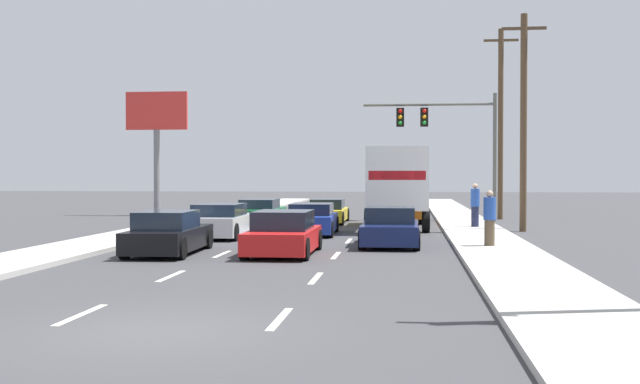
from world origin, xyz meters
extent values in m
plane|color=#3D3D3F|center=(0.00, 25.00, 0.00)|extent=(140.00, 140.00, 0.00)
cube|color=#B2AFA8|center=(6.50, 20.00, 0.07)|extent=(2.50, 80.00, 0.14)
cube|color=#B2AFA8|center=(-6.50, 20.00, 0.07)|extent=(2.50, 80.00, 0.14)
cube|color=silver|center=(-1.70, 1.20, 0.00)|extent=(0.14, 2.00, 0.01)
cube|color=silver|center=(-1.70, 6.20, 0.00)|extent=(0.14, 2.00, 0.01)
cube|color=silver|center=(-1.70, 11.20, 0.00)|extent=(0.14, 2.00, 0.01)
cube|color=silver|center=(-1.70, 16.20, 0.00)|extent=(0.14, 2.00, 0.01)
cube|color=silver|center=(-1.70, 21.20, 0.00)|extent=(0.14, 2.00, 0.01)
cube|color=silver|center=(-1.70, 26.20, 0.00)|extent=(0.14, 2.00, 0.01)
cube|color=silver|center=(-1.70, 31.20, 0.00)|extent=(0.14, 2.00, 0.01)
cube|color=silver|center=(-1.70, 36.20, 0.00)|extent=(0.14, 2.00, 0.01)
cube|color=silver|center=(-1.70, 41.20, 0.00)|extent=(0.14, 2.00, 0.01)
cube|color=silver|center=(-1.70, 46.20, 0.00)|extent=(0.14, 2.00, 0.01)
cube|color=silver|center=(-1.70, 51.20, 0.00)|extent=(0.14, 2.00, 0.01)
cube|color=silver|center=(1.70, 1.20, 0.00)|extent=(0.14, 2.00, 0.01)
cube|color=silver|center=(1.70, 6.20, 0.00)|extent=(0.14, 2.00, 0.01)
cube|color=silver|center=(1.70, 11.20, 0.00)|extent=(0.14, 2.00, 0.01)
cube|color=silver|center=(1.70, 16.20, 0.00)|extent=(0.14, 2.00, 0.01)
cube|color=silver|center=(1.70, 21.20, 0.00)|extent=(0.14, 2.00, 0.01)
cube|color=silver|center=(1.70, 26.20, 0.00)|extent=(0.14, 2.00, 0.01)
cube|color=silver|center=(1.70, 31.20, 0.00)|extent=(0.14, 2.00, 0.01)
cube|color=silver|center=(1.70, 36.20, 0.00)|extent=(0.14, 2.00, 0.01)
cube|color=silver|center=(1.70, 41.20, 0.00)|extent=(0.14, 2.00, 0.01)
cube|color=silver|center=(1.70, 46.20, 0.00)|extent=(0.14, 2.00, 0.01)
cube|color=silver|center=(1.70, 51.20, 0.00)|extent=(0.14, 2.00, 0.01)
cube|color=#196B38|center=(-3.23, 25.32, 0.45)|extent=(1.90, 4.63, 0.61)
cube|color=#192333|center=(-3.23, 25.06, 0.97)|extent=(1.64, 2.41, 0.45)
cylinder|color=black|center=(-4.11, 27.05, 0.32)|extent=(0.23, 0.64, 0.64)
cylinder|color=black|center=(-2.41, 27.08, 0.32)|extent=(0.23, 0.64, 0.64)
cylinder|color=black|center=(-4.06, 23.55, 0.32)|extent=(0.23, 0.64, 0.64)
cylinder|color=black|center=(-2.35, 23.58, 0.32)|extent=(0.23, 0.64, 0.64)
cube|color=white|center=(-3.21, 17.24, 0.48)|extent=(1.89, 4.34, 0.69)
cube|color=#192333|center=(-3.21, 17.03, 1.05)|extent=(1.66, 2.25, 0.45)
cylinder|color=black|center=(-4.09, 18.85, 0.32)|extent=(0.22, 0.64, 0.64)
cylinder|color=black|center=(-2.34, 18.86, 0.32)|extent=(0.22, 0.64, 0.64)
cylinder|color=black|center=(-4.07, 15.62, 0.32)|extent=(0.22, 0.64, 0.64)
cylinder|color=black|center=(-2.33, 15.63, 0.32)|extent=(0.22, 0.64, 0.64)
cube|color=black|center=(-3.32, 11.20, 0.45)|extent=(1.86, 4.47, 0.62)
cube|color=#192333|center=(-3.31, 10.94, 1.03)|extent=(1.58, 2.21, 0.52)
cylinder|color=black|center=(-4.17, 12.83, 0.32)|extent=(0.24, 0.65, 0.64)
cylinder|color=black|center=(-2.57, 12.88, 0.32)|extent=(0.24, 0.65, 0.64)
cylinder|color=black|center=(-4.06, 9.51, 0.32)|extent=(0.24, 0.65, 0.64)
cylinder|color=black|center=(-2.47, 9.56, 0.32)|extent=(0.24, 0.65, 0.64)
cube|color=yellow|center=(-0.08, 26.30, 0.42)|extent=(1.76, 4.65, 0.55)
cube|color=#192333|center=(-0.08, 26.19, 0.93)|extent=(1.53, 2.10, 0.48)
cylinder|color=black|center=(-0.90, 28.06, 0.32)|extent=(0.22, 0.64, 0.64)
cylinder|color=black|center=(0.71, 28.07, 0.32)|extent=(0.22, 0.64, 0.64)
cylinder|color=black|center=(-0.87, 24.52, 0.32)|extent=(0.22, 0.64, 0.64)
cylinder|color=black|center=(0.73, 24.53, 0.32)|extent=(0.22, 0.64, 0.64)
cube|color=#1E389E|center=(0.04, 18.94, 0.47)|extent=(1.89, 4.16, 0.65)
cube|color=#192333|center=(0.04, 18.84, 1.01)|extent=(1.63, 2.14, 0.45)
cylinder|color=black|center=(-0.83, 20.43, 0.32)|extent=(0.24, 0.65, 0.64)
cylinder|color=black|center=(0.84, 20.47, 0.32)|extent=(0.24, 0.65, 0.64)
cylinder|color=black|center=(-0.76, 17.41, 0.32)|extent=(0.24, 0.65, 0.64)
cylinder|color=black|center=(0.91, 17.45, 0.32)|extent=(0.24, 0.65, 0.64)
cube|color=red|center=(0.13, 11.29, 0.44)|extent=(1.81, 4.19, 0.61)
cube|color=#192333|center=(0.13, 11.31, 1.02)|extent=(1.60, 2.17, 0.55)
cylinder|color=black|center=(-0.72, 12.84, 0.32)|extent=(0.22, 0.64, 0.64)
cylinder|color=black|center=(0.98, 12.84, 0.32)|extent=(0.22, 0.64, 0.64)
cylinder|color=black|center=(-0.72, 9.74, 0.32)|extent=(0.22, 0.64, 0.64)
cylinder|color=black|center=(0.98, 9.74, 0.32)|extent=(0.22, 0.64, 0.64)
cube|color=white|center=(3.33, 21.68, 2.21)|extent=(2.56, 5.79, 2.52)
cube|color=red|center=(3.38, 18.82, 2.34)|extent=(2.21, 0.08, 0.36)
cube|color=orange|center=(3.26, 25.66, 1.32)|extent=(2.40, 2.26, 2.03)
cylinder|color=black|center=(2.08, 25.64, 0.48)|extent=(0.32, 0.96, 0.96)
cylinder|color=black|center=(4.44, 25.68, 0.48)|extent=(0.32, 0.96, 0.96)
cylinder|color=black|center=(2.17, 20.51, 0.48)|extent=(0.32, 0.96, 0.96)
cylinder|color=black|center=(4.53, 20.55, 0.48)|extent=(0.32, 0.96, 0.96)
cube|color=#141E4C|center=(3.20, 14.46, 0.45)|extent=(1.85, 4.24, 0.62)
cube|color=#192333|center=(3.20, 14.53, 1.03)|extent=(1.62, 1.89, 0.53)
cylinder|color=black|center=(2.34, 16.01, 0.32)|extent=(0.22, 0.64, 0.64)
cylinder|color=black|center=(4.04, 16.03, 0.32)|extent=(0.22, 0.64, 0.64)
cylinder|color=black|center=(2.36, 12.89, 0.32)|extent=(0.22, 0.64, 0.64)
cylinder|color=black|center=(4.06, 12.90, 0.32)|extent=(0.22, 0.64, 0.64)
cylinder|color=#595B56|center=(8.21, 29.03, 3.26)|extent=(0.20, 0.20, 6.53)
cylinder|color=#595B56|center=(4.86, 29.03, 5.97)|extent=(6.71, 0.14, 0.14)
cube|color=black|center=(4.63, 29.03, 5.32)|extent=(0.40, 0.56, 0.95)
sphere|color=red|center=(4.63, 28.72, 5.62)|extent=(0.20, 0.20, 0.20)
sphere|color=orange|center=(4.63, 28.72, 5.32)|extent=(0.20, 0.20, 0.20)
sphere|color=green|center=(4.63, 28.72, 5.02)|extent=(0.20, 0.20, 0.20)
cube|color=black|center=(3.40, 29.03, 5.32)|extent=(0.40, 0.56, 0.95)
sphere|color=red|center=(3.40, 28.72, 5.62)|extent=(0.20, 0.20, 0.20)
sphere|color=orange|center=(3.40, 28.72, 5.32)|extent=(0.20, 0.20, 0.20)
sphere|color=green|center=(3.40, 28.72, 5.02)|extent=(0.20, 0.20, 0.20)
cylinder|color=brown|center=(8.55, 21.54, 4.50)|extent=(0.28, 0.28, 9.00)
cube|color=brown|center=(8.55, 21.54, 8.40)|extent=(1.80, 0.12, 0.12)
cylinder|color=brown|center=(8.66, 30.44, 5.02)|extent=(0.28, 0.28, 10.04)
cube|color=brown|center=(8.66, 30.44, 9.44)|extent=(1.80, 0.12, 0.12)
cylinder|color=slate|center=(-10.68, 32.29, 2.48)|extent=(0.36, 0.36, 4.97)
cube|color=red|center=(-10.68, 32.29, 6.07)|extent=(3.64, 0.20, 2.20)
cylinder|color=brown|center=(6.34, 13.38, 0.54)|extent=(0.32, 0.32, 0.81)
cylinder|color=#264CA5|center=(6.34, 13.38, 1.30)|extent=(0.38, 0.38, 0.71)
sphere|color=tan|center=(6.34, 13.38, 1.77)|extent=(0.22, 0.22, 0.22)
cylinder|color=#1E233F|center=(6.65, 22.27, 0.57)|extent=(0.32, 0.32, 0.86)
cylinder|color=#264CA5|center=(6.65, 22.27, 1.38)|extent=(0.38, 0.38, 0.76)
sphere|color=tan|center=(6.65, 22.27, 1.88)|extent=(0.23, 0.23, 0.23)
camera|label=1|loc=(3.77, -11.27, 2.37)|focal=43.49mm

